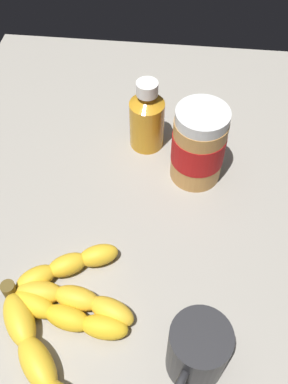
{
  "coord_description": "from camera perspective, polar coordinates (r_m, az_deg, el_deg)",
  "views": [
    {
      "loc": [
        45.62,
        8.71,
        56.47
      ],
      "look_at": [
        4.5,
        4.29,
        3.28
      ],
      "focal_mm": 39.99,
      "sensor_mm": 36.0,
      "label": 1
    }
  ],
  "objects": [
    {
      "name": "honey_bottle",
      "position": [
        0.75,
        0.39,
        9.86
      ],
      "size": [
        6.09,
        6.09,
        13.53
      ],
      "color": "orange",
      "rests_on": "ground_plane"
    },
    {
      "name": "coffee_mug",
      "position": [
        0.54,
        7.03,
        -20.45
      ],
      "size": [
        10.69,
        7.24,
        9.95
      ],
      "color": "#262628",
      "rests_on": "ground_plane"
    },
    {
      "name": "ground_plane",
      "position": [
        0.75,
        -2.91,
        0.5
      ],
      "size": [
        82.73,
        67.1,
        4.01
      ],
      "primitive_type": "cube",
      "color": "gray"
    },
    {
      "name": "banana_bunch",
      "position": [
        0.6,
        -11.22,
        -16.13
      ],
      "size": [
        27.25,
        19.23,
        3.74
      ],
      "color": "yellow",
      "rests_on": "ground_plane"
    },
    {
      "name": "peanut_butter_jar",
      "position": [
        0.7,
        7.27,
        6.15
      ],
      "size": [
        8.69,
        8.69,
        14.01
      ],
      "color": "#BF8442",
      "rests_on": "ground_plane"
    }
  ]
}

